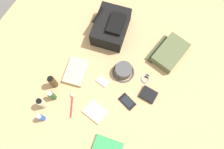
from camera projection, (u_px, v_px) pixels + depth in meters
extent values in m
cube|color=tan|center=(112.00, 77.00, 1.63)|extent=(2.64, 2.02, 0.02)
cube|color=black|center=(111.00, 27.00, 1.67)|extent=(0.35, 0.29, 0.14)
cube|color=black|center=(116.00, 23.00, 1.59)|extent=(0.19, 0.14, 0.03)
cylinder|color=black|center=(98.00, 15.00, 1.61)|extent=(0.14, 0.02, 0.02)
cube|color=#56603D|center=(170.00, 53.00, 1.64)|extent=(0.29, 0.22, 0.07)
cube|color=#454D30|center=(158.00, 49.00, 1.69)|extent=(0.26, 0.11, 0.01)
cylinder|color=#4B4B4B|center=(123.00, 70.00, 1.59)|extent=(0.12, 0.12, 0.07)
torus|color=#4B4B4B|center=(123.00, 72.00, 1.63)|extent=(0.16, 0.16, 0.01)
cylinder|color=blue|center=(41.00, 118.00, 1.48)|extent=(0.04, 0.04, 0.09)
cylinder|color=silver|center=(39.00, 116.00, 1.43)|extent=(0.03, 0.03, 0.01)
cylinder|color=beige|center=(42.00, 103.00, 1.49)|extent=(0.05, 0.05, 0.13)
cylinder|color=black|center=(39.00, 101.00, 1.43)|extent=(0.04, 0.04, 0.01)
cylinder|color=#19471E|center=(52.00, 96.00, 1.52)|extent=(0.04, 0.04, 0.11)
cylinder|color=silver|center=(50.00, 94.00, 1.46)|extent=(0.03, 0.03, 0.01)
cylinder|color=#473319|center=(53.00, 82.00, 1.54)|extent=(0.05, 0.05, 0.13)
cylinder|color=black|center=(50.00, 79.00, 1.47)|extent=(0.04, 0.04, 0.01)
cube|color=black|center=(127.00, 102.00, 1.56)|extent=(0.10, 0.13, 0.01)
cube|color=black|center=(127.00, 101.00, 1.55)|extent=(0.07, 0.09, 0.00)
cube|color=#B7B7BC|center=(103.00, 81.00, 1.60)|extent=(0.06, 0.09, 0.01)
cylinder|color=silver|center=(104.00, 82.00, 1.60)|extent=(0.03, 0.03, 0.00)
torus|color=#99999E|center=(145.00, 79.00, 1.61)|extent=(0.06, 0.06, 0.01)
cylinder|color=black|center=(147.00, 76.00, 1.62)|extent=(0.03, 0.03, 0.01)
cylinder|color=red|center=(72.00, 105.00, 1.55)|extent=(0.16, 0.09, 0.01)
cube|color=white|center=(72.00, 95.00, 1.56)|extent=(0.02, 0.02, 0.01)
cube|color=black|center=(149.00, 94.00, 1.57)|extent=(0.09, 0.11, 0.02)
cube|color=beige|center=(95.00, 112.00, 1.53)|extent=(0.13, 0.17, 0.02)
cube|color=beige|center=(76.00, 71.00, 1.62)|extent=(0.23, 0.18, 0.04)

